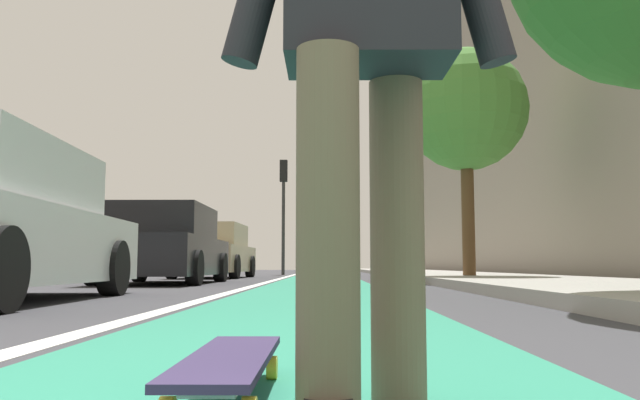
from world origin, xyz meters
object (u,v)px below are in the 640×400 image
skateboard (230,363)px  parked_car_far (214,252)px  skater_person (366,19)px  traffic_light (284,195)px  street_tree_mid (466,111)px  parked_car_mid (164,247)px

skateboard → parked_car_far: parked_car_far is taller
skateboard → skater_person: (-0.15, -0.35, 0.84)m
skater_person → traffic_light: traffic_light is taller
parked_car_far → traffic_light: traffic_light is taller
skateboard → street_tree_mid: bearing=-15.1°
parked_car_far → traffic_light: 6.42m
parked_car_mid → traffic_light: size_ratio=1.00×
skateboard → parked_car_mid: size_ratio=0.20×
parked_car_mid → street_tree_mid: bearing=-77.2°
parked_car_far → skater_person: bearing=-168.7°
skateboard → parked_car_far: bearing=10.2°
skater_person → street_tree_mid: size_ratio=0.33×
parked_car_mid → traffic_light: bearing=-7.4°
skateboard → traffic_light: size_ratio=0.20×
skater_person → street_tree_mid: (12.09, -2.87, 2.72)m
skater_person → parked_car_far: skater_person is taller
parked_car_mid → parked_car_far: bearing=0.3°
traffic_light → skateboard: bearing=-176.4°
skateboard → traffic_light: bearing=3.6°
parked_car_mid → street_tree_mid: size_ratio=0.85×
skater_person → parked_car_far: bearing=11.3°
parked_car_far → street_tree_mid: size_ratio=0.83×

